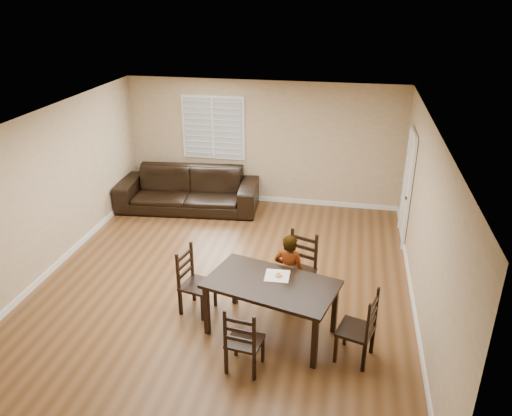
# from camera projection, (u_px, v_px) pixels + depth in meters

# --- Properties ---
(ground) EXTENTS (7.00, 7.00, 0.00)m
(ground) POSITION_uv_depth(u_px,v_px,m) (225.00, 282.00, 8.24)
(ground) COLOR brown
(ground) RESTS_ON ground
(room) EXTENTS (6.04, 7.04, 2.72)m
(room) POSITION_uv_depth(u_px,v_px,m) (227.00, 176.00, 7.66)
(room) COLOR tan
(room) RESTS_ON ground
(dining_table) EXTENTS (1.93, 1.40, 0.81)m
(dining_table) POSITION_uv_depth(u_px,v_px,m) (271.00, 288.00, 6.75)
(dining_table) COLOR black
(dining_table) RESTS_ON ground
(chair_near) EXTENTS (0.60, 0.58, 1.06)m
(chair_near) POSITION_uv_depth(u_px,v_px,m) (301.00, 267.00, 7.76)
(chair_near) COLOR black
(chair_near) RESTS_ON ground
(chair_far) EXTENTS (0.48, 0.45, 0.95)m
(chair_far) POSITION_uv_depth(u_px,v_px,m) (241.00, 346.00, 6.13)
(chair_far) COLOR black
(chair_far) RESTS_ON ground
(chair_left) EXTENTS (0.52, 0.54, 1.02)m
(chair_left) POSITION_uv_depth(u_px,v_px,m) (190.00, 282.00, 7.39)
(chair_left) COLOR black
(chair_left) RESTS_ON ground
(chair_right) EXTENTS (0.54, 0.56, 1.02)m
(chair_right) POSITION_uv_depth(u_px,v_px,m) (365.00, 331.00, 6.33)
(chair_right) COLOR black
(chair_right) RESTS_ON ground
(child) EXTENTS (0.50, 0.38, 1.25)m
(child) POSITION_uv_depth(u_px,v_px,m) (289.00, 273.00, 7.31)
(child) COLOR gray
(child) RESTS_ON ground
(napkin) EXTENTS (0.35, 0.35, 0.00)m
(napkin) POSITION_uv_depth(u_px,v_px,m) (277.00, 276.00, 6.88)
(napkin) COLOR beige
(napkin) RESTS_ON dining_table
(donut) EXTENTS (0.10, 0.10, 0.04)m
(donut) POSITION_uv_depth(u_px,v_px,m) (279.00, 275.00, 6.86)
(donut) COLOR #D99D4D
(donut) RESTS_ON napkin
(sofa) EXTENTS (3.09, 1.44, 0.87)m
(sofa) POSITION_uv_depth(u_px,v_px,m) (188.00, 190.00, 10.81)
(sofa) COLOR black
(sofa) RESTS_ON ground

